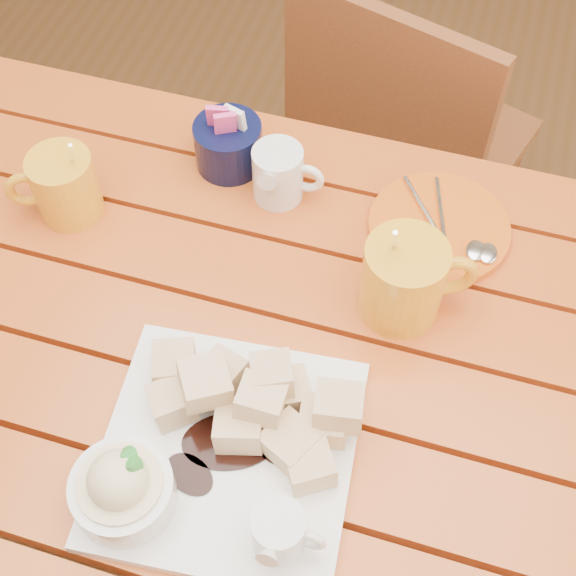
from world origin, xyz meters
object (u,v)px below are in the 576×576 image
(dessert_plate, at_px, (212,451))
(coffee_mug_right, at_px, (406,279))
(orange_saucer, at_px, (440,228))
(table, at_px, (240,389))
(coffee_mug_left, at_px, (63,185))
(chair_far, at_px, (401,145))

(dessert_plate, distance_m, coffee_mug_right, 0.30)
(orange_saucer, bearing_deg, table, -129.14)
(coffee_mug_right, height_order, orange_saucer, coffee_mug_right)
(coffee_mug_left, relative_size, coffee_mug_right, 0.85)
(table, height_order, dessert_plate, dessert_plate)
(dessert_plate, xyz_separation_m, chair_far, (0.06, 0.83, -0.32))
(coffee_mug_left, xyz_separation_m, coffee_mug_right, (0.46, -0.02, 0.01))
(coffee_mug_left, relative_size, chair_far, 0.17)
(table, xyz_separation_m, coffee_mug_right, (0.18, 0.12, 0.17))
(orange_saucer, bearing_deg, coffee_mug_right, -100.59)
(table, height_order, coffee_mug_left, coffee_mug_left)
(dessert_plate, relative_size, chair_far, 0.36)
(chair_far, bearing_deg, orange_saucer, 121.91)
(table, bearing_deg, dessert_plate, -79.89)
(chair_far, bearing_deg, dessert_plate, 102.86)
(table, distance_m, coffee_mug_left, 0.35)
(table, height_order, orange_saucer, orange_saucer)
(coffee_mug_left, bearing_deg, coffee_mug_right, -27.25)
(table, xyz_separation_m, chair_far, (0.09, 0.68, -0.18))
(coffee_mug_right, relative_size, chair_far, 0.20)
(coffee_mug_right, relative_size, orange_saucer, 0.89)
(dessert_plate, relative_size, coffee_mug_left, 2.10)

